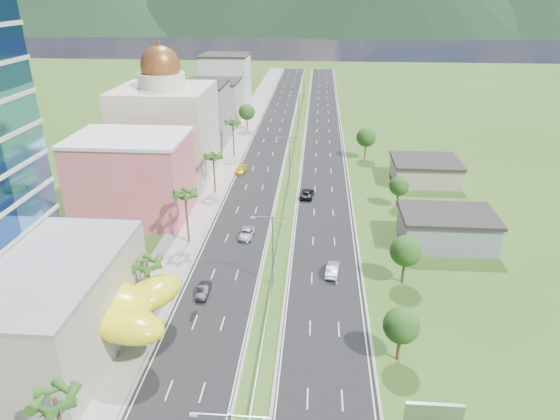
# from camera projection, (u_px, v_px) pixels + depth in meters

# --- Properties ---
(ground) EXTENTS (500.00, 500.00, 0.00)m
(ground) POSITION_uv_depth(u_px,v_px,m) (266.00, 326.00, 64.13)
(ground) COLOR #2D5119
(ground) RESTS_ON ground
(road_left) EXTENTS (11.00, 260.00, 0.04)m
(road_left) POSITION_uv_depth(u_px,v_px,m) (272.00, 135.00, 146.52)
(road_left) COLOR black
(road_left) RESTS_ON ground
(road_right) EXTENTS (11.00, 260.00, 0.04)m
(road_right) POSITION_uv_depth(u_px,v_px,m) (323.00, 136.00, 145.47)
(road_right) COLOR black
(road_right) RESTS_ON ground
(sidewalk_left) EXTENTS (7.00, 260.00, 0.12)m
(sidewalk_left) POSITION_uv_depth(u_px,v_px,m) (240.00, 134.00, 147.17)
(sidewalk_left) COLOR gray
(sidewalk_left) RESTS_ON ground
(median_guardrail) EXTENTS (0.10, 216.06, 0.76)m
(median_guardrail) POSITION_uv_depth(u_px,v_px,m) (294.00, 152.00, 129.36)
(median_guardrail) COLOR gray
(median_guardrail) RESTS_ON ground
(streetlight_median_b) EXTENTS (6.04, 0.25, 11.00)m
(streetlight_median_b) POSITION_uv_depth(u_px,v_px,m) (273.00, 243.00, 70.47)
(streetlight_median_b) COLOR gray
(streetlight_median_b) RESTS_ON ground
(streetlight_median_c) EXTENTS (6.04, 0.25, 11.00)m
(streetlight_median_c) POSITION_uv_depth(u_px,v_px,m) (289.00, 156.00, 106.85)
(streetlight_median_c) COLOR gray
(streetlight_median_c) RESTS_ON ground
(streetlight_median_d) EXTENTS (6.04, 0.25, 11.00)m
(streetlight_median_d) POSITION_uv_depth(u_px,v_px,m) (299.00, 109.00, 147.78)
(streetlight_median_d) COLOR gray
(streetlight_median_d) RESTS_ON ground
(streetlight_median_e) EXTENTS (6.04, 0.25, 11.00)m
(streetlight_median_e) POSITION_uv_depth(u_px,v_px,m) (304.00, 82.00, 188.72)
(streetlight_median_e) COLOR gray
(streetlight_median_e) RESTS_ON ground
(lime_canopy) EXTENTS (18.00, 15.00, 7.40)m
(lime_canopy) POSITION_uv_depth(u_px,v_px,m) (97.00, 305.00, 59.85)
(lime_canopy) COLOR yellow
(lime_canopy) RESTS_ON ground
(pink_shophouse) EXTENTS (20.00, 15.00, 15.00)m
(pink_shophouse) POSITION_uv_depth(u_px,v_px,m) (133.00, 178.00, 92.13)
(pink_shophouse) COLOR #DA5A59
(pink_shophouse) RESTS_ON ground
(domed_building) EXTENTS (20.00, 20.00, 28.70)m
(domed_building) POSITION_uv_depth(u_px,v_px,m) (166.00, 126.00, 111.48)
(domed_building) COLOR beige
(domed_building) RESTS_ON ground
(midrise_grey) EXTENTS (16.00, 15.00, 16.00)m
(midrise_grey) POSITION_uv_depth(u_px,v_px,m) (197.00, 115.00, 135.52)
(midrise_grey) COLOR gray
(midrise_grey) RESTS_ON ground
(midrise_beige) EXTENTS (16.00, 15.00, 13.00)m
(midrise_beige) POSITION_uv_depth(u_px,v_px,m) (213.00, 103.00, 156.15)
(midrise_beige) COLOR #B1A392
(midrise_beige) RESTS_ON ground
(midrise_white) EXTENTS (16.00, 15.00, 18.00)m
(midrise_white) POSITION_uv_depth(u_px,v_px,m) (226.00, 82.00, 176.05)
(midrise_white) COLOR silver
(midrise_white) RESTS_ON ground
(billboard) EXTENTS (5.20, 0.35, 6.20)m
(billboard) POSITION_uv_depth(u_px,v_px,m) (433.00, 419.00, 44.76)
(billboard) COLOR gray
(billboard) RESTS_ON ground
(shed_near) EXTENTS (15.00, 10.00, 5.00)m
(shed_near) POSITION_uv_depth(u_px,v_px,m) (446.00, 230.00, 83.89)
(shed_near) COLOR gray
(shed_near) RESTS_ON ground
(shed_far) EXTENTS (14.00, 12.00, 4.40)m
(shed_far) POSITION_uv_depth(u_px,v_px,m) (425.00, 172.00, 111.16)
(shed_far) COLOR #B1A392
(shed_far) RESTS_ON ground
(palm_tree_a) EXTENTS (3.60, 3.60, 9.10)m
(palm_tree_a) POSITION_uv_depth(u_px,v_px,m) (55.00, 401.00, 41.92)
(palm_tree_a) COLOR #47301C
(palm_tree_a) RESTS_ON ground
(palm_tree_b) EXTENTS (3.60, 3.60, 8.10)m
(palm_tree_b) POSITION_uv_depth(u_px,v_px,m) (147.00, 266.00, 64.15)
(palm_tree_b) COLOR #47301C
(palm_tree_b) RESTS_ON ground
(palm_tree_c) EXTENTS (3.60, 3.60, 9.60)m
(palm_tree_c) POSITION_uv_depth(u_px,v_px,m) (185.00, 196.00, 81.75)
(palm_tree_c) COLOR #47301C
(palm_tree_c) RESTS_ON ground
(palm_tree_d) EXTENTS (3.60, 3.60, 8.60)m
(palm_tree_d) POSITION_uv_depth(u_px,v_px,m) (213.00, 158.00, 103.06)
(palm_tree_d) COLOR #47301C
(palm_tree_d) RESTS_ON ground
(palm_tree_e) EXTENTS (3.60, 3.60, 9.40)m
(palm_tree_e) POSITION_uv_depth(u_px,v_px,m) (233.00, 124.00, 125.49)
(palm_tree_e) COLOR #47301C
(palm_tree_e) RESTS_ON ground
(leafy_tree_lfar) EXTENTS (4.90, 4.90, 8.05)m
(leafy_tree_lfar) POSITION_uv_depth(u_px,v_px,m) (247.00, 112.00, 149.35)
(leafy_tree_lfar) COLOR #47301C
(leafy_tree_lfar) RESTS_ON ground
(leafy_tree_ra) EXTENTS (4.20, 4.20, 6.90)m
(leafy_tree_ra) POSITION_uv_depth(u_px,v_px,m) (401.00, 326.00, 56.51)
(leafy_tree_ra) COLOR #47301C
(leafy_tree_ra) RESTS_ON ground
(leafy_tree_rb) EXTENTS (4.55, 4.55, 7.47)m
(leafy_tree_rb) POSITION_uv_depth(u_px,v_px,m) (406.00, 251.00, 71.60)
(leafy_tree_rb) COLOR #47301C
(leafy_tree_rb) RESTS_ON ground
(leafy_tree_rc) EXTENTS (3.85, 3.85, 6.33)m
(leafy_tree_rc) POSITION_uv_depth(u_px,v_px,m) (399.00, 186.00, 97.18)
(leafy_tree_rc) COLOR #47301C
(leafy_tree_rc) RESTS_ON ground
(leafy_tree_rd) EXTENTS (4.90, 4.90, 8.05)m
(leafy_tree_rd) POSITION_uv_depth(u_px,v_px,m) (366.00, 137.00, 124.26)
(leafy_tree_rd) COLOR #47301C
(leafy_tree_rd) RESTS_ON ground
(mountain_ridge) EXTENTS (860.00, 140.00, 90.00)m
(mountain_ridge) POSITION_uv_depth(u_px,v_px,m) (378.00, 33.00, 469.26)
(mountain_ridge) COLOR black
(mountain_ridge) RESTS_ON ground
(car_dark_left) EXTENTS (1.57, 4.35, 1.43)m
(car_dark_left) POSITION_uv_depth(u_px,v_px,m) (204.00, 290.00, 70.27)
(car_dark_left) COLOR black
(car_dark_left) RESTS_ON road_left
(car_silver_mid_left) EXTENTS (2.62, 5.18, 1.40)m
(car_silver_mid_left) POSITION_uv_depth(u_px,v_px,m) (247.00, 233.00, 86.54)
(car_silver_mid_left) COLOR #B6B9BE
(car_silver_mid_left) RESTS_ON road_left
(car_yellow_far_left) EXTENTS (2.70, 5.01, 1.38)m
(car_yellow_far_left) POSITION_uv_depth(u_px,v_px,m) (241.00, 170.00, 116.52)
(car_yellow_far_left) COLOR gold
(car_yellow_far_left) RESTS_ON road_left
(car_silver_right) EXTENTS (2.34, 5.19, 1.65)m
(car_silver_right) POSITION_uv_depth(u_px,v_px,m) (333.00, 269.00, 75.37)
(car_silver_right) COLOR #ADAEB5
(car_silver_right) RESTS_ON road_right
(car_dark_far_right) EXTENTS (3.24, 5.92, 1.57)m
(car_dark_far_right) POSITION_uv_depth(u_px,v_px,m) (307.00, 193.00, 103.06)
(car_dark_far_right) COLOR black
(car_dark_far_right) RESTS_ON road_right
(motorcycle) EXTENTS (0.91, 2.13, 1.32)m
(motorcycle) POSITION_uv_depth(u_px,v_px,m) (194.00, 313.00, 65.47)
(motorcycle) COLOR black
(motorcycle) RESTS_ON road_left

